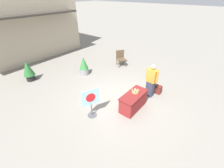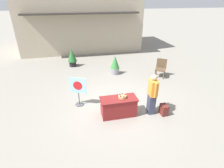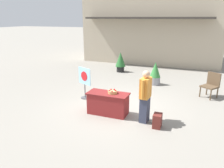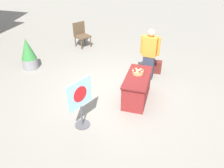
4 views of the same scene
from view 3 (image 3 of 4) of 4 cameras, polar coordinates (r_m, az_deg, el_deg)
ground_plane at (r=8.03m, az=2.33°, el=-5.96°), size 120.00×120.00×0.00m
storefront_building at (r=17.08m, az=10.93°, el=14.60°), size 9.38×5.66×5.01m
display_table at (r=7.35m, az=-1.05°, el=-5.08°), size 1.39×0.63×0.74m
apple_basket at (r=7.17m, az=0.13°, el=-2.02°), size 0.30×0.30×0.13m
person_visitor at (r=6.71m, az=8.67°, el=-3.22°), size 0.30×0.61×1.64m
backpack at (r=6.67m, az=11.75°, el=-9.37°), size 0.24×0.34×0.42m
poster_board at (r=8.72m, az=-7.15°, el=0.77°), size 0.65×0.36×1.26m
patio_chair at (r=9.69m, az=24.50°, el=0.03°), size 0.76×0.76×1.01m
potted_plant_far_right at (r=13.04m, az=2.22°, el=5.99°), size 0.60×0.60×1.18m
potted_plant_far_left at (r=10.72m, az=11.19°, el=2.73°), size 0.52×0.52×1.10m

